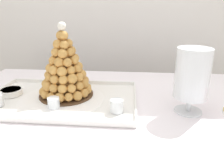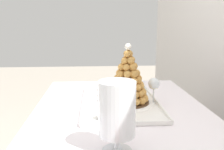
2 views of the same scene
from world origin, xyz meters
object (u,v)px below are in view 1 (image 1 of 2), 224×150
Objects in this scene: dessert_cup_mid_left at (54,103)px; croquembouche at (65,68)px; serving_tray at (62,99)px; macaron_goblet at (192,75)px; dessert_cup_centre at (117,106)px; wine_glass at (75,66)px; creme_brulee_ramekin at (11,92)px.

croquembouche is at bearing 84.11° from dessert_cup_mid_left.
macaron_goblet is at bearing -6.62° from serving_tray.
dessert_cup_mid_left is at bearing 177.19° from dessert_cup_centre.
croquembouche reaches higher than macaron_goblet.
wine_glass is at bearing 153.91° from macaron_goblet.
creme_brulee_ramekin is at bearing 173.72° from serving_tray.
croquembouche is (0.01, 0.05, 0.14)m from serving_tray.
dessert_cup_centre is 0.20× the size of macaron_goblet.
macaron_goblet is 1.74× the size of wine_glass.
macaron_goblet is at bearing -11.41° from croquembouche.
croquembouche is 0.15m from wine_glass.
croquembouche is at bearing 78.34° from serving_tray.
dessert_cup_centre is 0.53m from creme_brulee_ramekin.
dessert_cup_mid_left is at bearing -92.98° from serving_tray.
macaron_goblet is 0.59m from wine_glass.
dessert_cup_mid_left is 0.48× the size of creme_brulee_ramekin.
wine_glass reaches higher than dessert_cup_mid_left.
croquembouche is 0.55m from macaron_goblet.
creme_brulee_ramekin is (-0.27, -0.02, -0.12)m from croquembouche.
wine_glass is (0.02, 0.20, 0.11)m from serving_tray.
dessert_cup_mid_left is at bearing -177.10° from macaron_goblet.
dessert_cup_mid_left is 0.30m from wine_glass.
serving_tray is 4.47× the size of wine_glass.
serving_tray is at bearing -94.91° from wine_glass.
macaron_goblet reaches higher than dessert_cup_centre.
dessert_cup_mid_left is 0.33× the size of wine_glass.
croquembouche reaches higher than dessert_cup_mid_left.
serving_tray is 0.57m from macaron_goblet.
macaron_goblet is at bearing -26.09° from wine_glass.
dessert_cup_centre is at bearing -51.24° from wine_glass.
dessert_cup_mid_left is 0.57m from macaron_goblet.
wine_glass is at bearing 85.70° from dessert_cup_mid_left.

